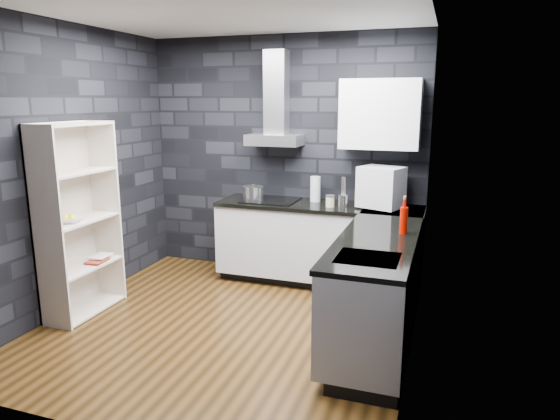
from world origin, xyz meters
The scene contains 28 objects.
ground centered at (0.00, 0.00, 0.00)m, with size 3.20×3.20×0.00m, color #442A10.
ceiling centered at (0.00, 0.00, 2.70)m, with size 3.20×3.20×0.00m, color silver.
wall_back centered at (0.00, 1.62, 1.35)m, with size 3.20×0.05×2.70m, color black.
wall_front centered at (0.00, -1.62, 1.35)m, with size 3.20×0.05×2.70m, color black.
wall_left centered at (-1.62, 0.00, 1.35)m, with size 0.05×3.20×2.70m, color black.
wall_right centered at (1.62, 0.00, 1.35)m, with size 0.05×3.20×2.70m, color black.
toekick_back centered at (0.50, 1.34, 0.05)m, with size 2.18×0.50×0.10m, color black.
toekick_right centered at (1.34, 0.10, 0.05)m, with size 0.50×1.78×0.10m, color black.
counter_back_cab centered at (0.50, 1.30, 0.48)m, with size 2.20×0.60×0.76m, color silver.
counter_right_cab centered at (1.30, 0.10, 0.48)m, with size 0.60×1.80×0.76m, color silver.
counter_back_top centered at (0.50, 1.29, 0.88)m, with size 2.20×0.62×0.04m, color black.
counter_right_top centered at (1.29, 0.10, 0.88)m, with size 0.62×1.80×0.04m, color black.
counter_corner_top centered at (1.30, 1.30, 0.88)m, with size 0.62×0.62×0.04m, color black.
hood_body centered at (-0.05, 1.43, 1.56)m, with size 0.60×0.34×0.12m, color #AFB0B4.
hood_chimney centered at (-0.05, 1.50, 2.07)m, with size 0.24×0.20×0.90m, color #AFB0B4.
upper_cabinet centered at (1.10, 1.43, 1.85)m, with size 0.80×0.35×0.70m, color silver.
cooktop centered at (-0.05, 1.30, 0.91)m, with size 0.58×0.50×0.01m, color black.
sink_rim centered at (1.30, -0.40, 0.89)m, with size 0.44×0.40×0.01m, color #AFB0B4.
pot centered at (-0.24, 1.24, 0.98)m, with size 0.23×0.23×0.13m, color silver.
glass_vase centered at (0.43, 1.42, 1.04)m, with size 0.11×0.11×0.28m, color silver.
storage_jar centered at (0.65, 1.19, 0.95)m, with size 0.09×0.09×0.11m, color #C4B68D.
utensil_crock centered at (0.78, 1.21, 0.97)m, with size 0.10×0.10×0.13m, color silver.
appliance_garage centered at (1.16, 1.27, 1.12)m, with size 0.41×0.32×0.41m, color silver.
red_bottle centered at (1.47, 0.35, 1.01)m, with size 0.07×0.07×0.23m, color #A50B00.
bookshelf centered at (-1.42, -0.15, 0.90)m, with size 0.34×0.80×1.80m, color beige.
fruit_bowl centered at (-1.42, -0.27, 0.94)m, with size 0.24×0.24×0.06m, color silver.
book_red centered at (-1.44, -0.03, 0.57)m, with size 0.16×0.02×0.22m, color maroon.
book_second centered at (-1.45, 0.05, 0.59)m, with size 0.16×0.02×0.21m, color #B2B2B2.
Camera 1 is at (1.80, -3.80, 1.99)m, focal length 32.00 mm.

